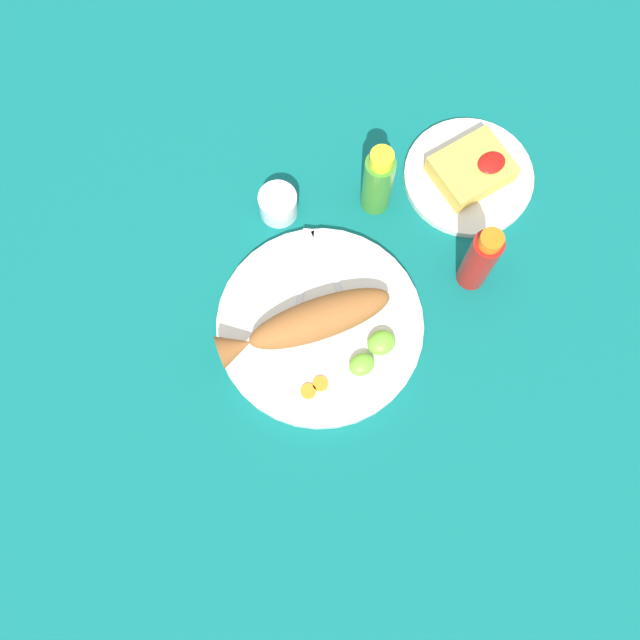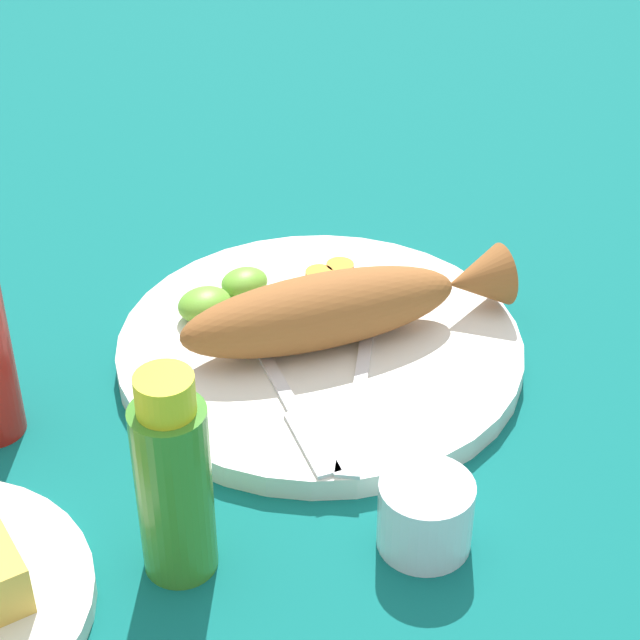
{
  "view_description": "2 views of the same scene",
  "coord_description": "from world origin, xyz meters",
  "px_view_note": "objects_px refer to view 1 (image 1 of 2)",
  "views": [
    {
      "loc": [
        -0.16,
        -0.26,
        1.06
      ],
      "look_at": [
        0.0,
        0.0,
        0.04
      ],
      "focal_mm": 40.0,
      "sensor_mm": 36.0,
      "label": 1
    },
    {
      "loc": [
        0.38,
        0.62,
        0.55
      ],
      "look_at": [
        0.0,
        0.0,
        0.04
      ],
      "focal_mm": 65.0,
      "sensor_mm": 36.0,
      "label": 2
    }
  ],
  "objects_px": {
    "fork_near": "(303,276)",
    "side_plate_fries": "(468,177)",
    "hot_sauce_bottle_green": "(378,181)",
    "salt_cup": "(278,205)",
    "main_plate": "(320,325)",
    "fried_fish": "(308,322)",
    "fork_far": "(334,274)",
    "hot_sauce_bottle_red": "(480,260)"
  },
  "relations": [
    {
      "from": "fork_near",
      "to": "side_plate_fries",
      "type": "relative_size",
      "value": 0.73
    },
    {
      "from": "hot_sauce_bottle_green",
      "to": "salt_cup",
      "type": "relative_size",
      "value": 2.44
    },
    {
      "from": "salt_cup",
      "to": "side_plate_fries",
      "type": "distance_m",
      "value": 0.32
    },
    {
      "from": "main_plate",
      "to": "side_plate_fries",
      "type": "height_order",
      "value": "main_plate"
    },
    {
      "from": "fried_fish",
      "to": "fork_far",
      "type": "bearing_deg",
      "value": 46.29
    },
    {
      "from": "fork_near",
      "to": "hot_sauce_bottle_green",
      "type": "height_order",
      "value": "hot_sauce_bottle_green"
    },
    {
      "from": "fork_near",
      "to": "side_plate_fries",
      "type": "bearing_deg",
      "value": -49.76
    },
    {
      "from": "side_plate_fries",
      "to": "fork_near",
      "type": "bearing_deg",
      "value": -178.06
    },
    {
      "from": "fork_far",
      "to": "hot_sauce_bottle_green",
      "type": "relative_size",
      "value": 1.22
    },
    {
      "from": "main_plate",
      "to": "salt_cup",
      "type": "bearing_deg",
      "value": 77.36
    },
    {
      "from": "fork_near",
      "to": "fork_far",
      "type": "xyz_separation_m",
      "value": [
        0.04,
        -0.02,
        0.0
      ]
    },
    {
      "from": "fried_fish",
      "to": "hot_sauce_bottle_green",
      "type": "xyz_separation_m",
      "value": [
        0.2,
        0.13,
        0.02
      ]
    },
    {
      "from": "hot_sauce_bottle_green",
      "to": "salt_cup",
      "type": "xyz_separation_m",
      "value": [
        -0.14,
        0.07,
        -0.05
      ]
    },
    {
      "from": "fork_near",
      "to": "hot_sauce_bottle_red",
      "type": "distance_m",
      "value": 0.27
    },
    {
      "from": "hot_sauce_bottle_green",
      "to": "fork_far",
      "type": "bearing_deg",
      "value": -148.32
    },
    {
      "from": "main_plate",
      "to": "hot_sauce_bottle_red",
      "type": "distance_m",
      "value": 0.26
    },
    {
      "from": "hot_sauce_bottle_red",
      "to": "fork_far",
      "type": "bearing_deg",
      "value": 149.51
    },
    {
      "from": "fried_fish",
      "to": "side_plate_fries",
      "type": "height_order",
      "value": "fried_fish"
    },
    {
      "from": "fried_fish",
      "to": "fork_far",
      "type": "height_order",
      "value": "fried_fish"
    },
    {
      "from": "main_plate",
      "to": "side_plate_fries",
      "type": "relative_size",
      "value": 1.5
    },
    {
      "from": "fried_fish",
      "to": "side_plate_fries",
      "type": "relative_size",
      "value": 1.29
    },
    {
      "from": "side_plate_fries",
      "to": "fork_far",
      "type": "bearing_deg",
      "value": -173.11
    },
    {
      "from": "hot_sauce_bottle_red",
      "to": "salt_cup",
      "type": "bearing_deg",
      "value": 128.17
    },
    {
      "from": "fork_far",
      "to": "hot_sauce_bottle_green",
      "type": "height_order",
      "value": "hot_sauce_bottle_green"
    },
    {
      "from": "main_plate",
      "to": "fork_far",
      "type": "bearing_deg",
      "value": 43.57
    },
    {
      "from": "fork_far",
      "to": "side_plate_fries",
      "type": "xyz_separation_m",
      "value": [
        0.28,
        0.03,
        -0.01
      ]
    },
    {
      "from": "fried_fish",
      "to": "side_plate_fries",
      "type": "distance_m",
      "value": 0.37
    },
    {
      "from": "fork_far",
      "to": "hot_sauce_bottle_red",
      "type": "xyz_separation_m",
      "value": [
        0.19,
        -0.11,
        0.05
      ]
    },
    {
      "from": "fried_fish",
      "to": "hot_sauce_bottle_red",
      "type": "relative_size",
      "value": 1.77
    },
    {
      "from": "fork_near",
      "to": "hot_sauce_bottle_red",
      "type": "xyz_separation_m",
      "value": [
        0.23,
        -0.13,
        0.05
      ]
    },
    {
      "from": "hot_sauce_bottle_red",
      "to": "fork_near",
      "type": "bearing_deg",
      "value": 149.87
    },
    {
      "from": "main_plate",
      "to": "fork_far",
      "type": "height_order",
      "value": "fork_far"
    },
    {
      "from": "main_plate",
      "to": "fried_fish",
      "type": "distance_m",
      "value": 0.04
    },
    {
      "from": "fried_fish",
      "to": "salt_cup",
      "type": "bearing_deg",
      "value": 84.28
    },
    {
      "from": "main_plate",
      "to": "fried_fish",
      "type": "xyz_separation_m",
      "value": [
        -0.02,
        0.0,
        0.04
      ]
    },
    {
      "from": "fork_near",
      "to": "side_plate_fries",
      "type": "distance_m",
      "value": 0.32
    },
    {
      "from": "fried_fish",
      "to": "hot_sauce_bottle_red",
      "type": "xyz_separation_m",
      "value": [
        0.26,
        -0.06,
        0.03
      ]
    },
    {
      "from": "fork_near",
      "to": "fried_fish",
      "type": "bearing_deg",
      "value": -166.42
    },
    {
      "from": "side_plate_fries",
      "to": "fried_fish",
      "type": "bearing_deg",
      "value": -166.38
    },
    {
      "from": "hot_sauce_bottle_green",
      "to": "fork_near",
      "type": "bearing_deg",
      "value": -161.87
    },
    {
      "from": "fork_near",
      "to": "hot_sauce_bottle_red",
      "type": "bearing_deg",
      "value": -81.83
    },
    {
      "from": "fork_near",
      "to": "salt_cup",
      "type": "xyz_separation_m",
      "value": [
        0.03,
        0.12,
        0.0
      ]
    }
  ]
}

